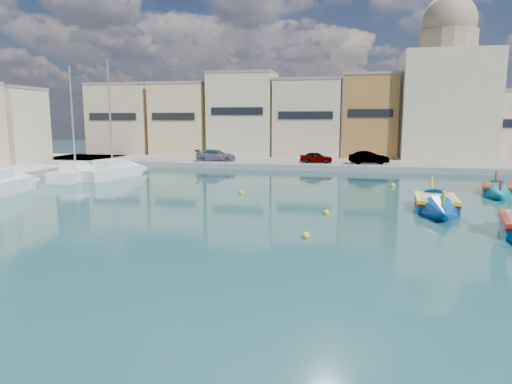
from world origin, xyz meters
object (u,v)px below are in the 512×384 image
(yacht_north, at_px, (124,171))
(luzzu_cyan_mid, at_px, (497,190))
(luzzu_green, at_px, (436,205))
(church_block, at_px, (445,90))
(yacht_mid, at_px, (10,185))
(yacht_midnorth, at_px, (83,173))

(yacht_north, bearing_deg, luzzu_cyan_mid, -6.91)
(luzzu_cyan_mid, relative_size, luzzu_green, 0.91)
(church_block, height_order, yacht_north, church_block)
(church_block, relative_size, yacht_mid, 1.67)
(luzzu_green, bearing_deg, yacht_north, 157.36)
(yacht_north, xyz_separation_m, yacht_mid, (-3.96, -9.56, 0.02))
(luzzu_green, bearing_deg, yacht_mid, 178.12)
(luzzu_green, height_order, yacht_mid, yacht_mid)
(church_block, distance_m, luzzu_cyan_mid, 24.35)
(yacht_mid, bearing_deg, church_block, 39.64)
(yacht_midnorth, xyz_separation_m, yacht_mid, (-1.04, -7.60, 0.04))
(luzzu_green, distance_m, yacht_midnorth, 29.41)
(luzzu_green, relative_size, yacht_midnorth, 0.84)
(luzzu_green, xyz_separation_m, yacht_north, (-25.22, 10.52, 0.15))
(church_block, bearing_deg, yacht_north, -148.01)
(luzzu_cyan_mid, bearing_deg, yacht_mid, -170.33)
(church_block, xyz_separation_m, luzzu_green, (-5.60, -29.76, -8.12))
(luzzu_cyan_mid, bearing_deg, luzzu_green, -127.63)
(church_block, bearing_deg, luzzu_cyan_mid, -90.84)
(church_block, bearing_deg, yacht_mid, -140.36)
(luzzu_cyan_mid, bearing_deg, yacht_north, 173.09)
(luzzu_cyan_mid, height_order, luzzu_green, luzzu_green)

